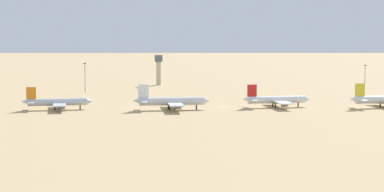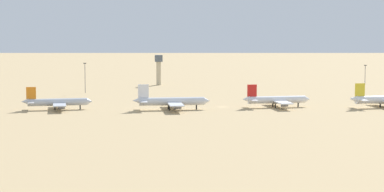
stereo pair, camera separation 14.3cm
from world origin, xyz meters
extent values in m
plane|color=tan|center=(0.00, 0.00, 0.00)|extent=(4000.00, 4000.00, 0.00)
pyramid|color=gray|center=(30.45, 922.17, 58.27)|extent=(408.83, 394.05, 116.54)
cylinder|color=silver|center=(-82.26, -4.67, 3.78)|extent=(29.05, 6.51, 3.60)
cone|color=silver|center=(-66.66, -3.08, 3.78)|extent=(3.04, 3.68, 3.42)
cone|color=silver|center=(-97.85, -6.26, 4.32)|extent=(3.90, 3.41, 3.06)
cube|color=orange|center=(-94.81, -5.95, 8.51)|extent=(4.71, 0.92, 5.86)
cube|color=silver|center=(-95.17, -2.37, 4.14)|extent=(3.49, 6.39, 0.32)
cube|color=silver|center=(-94.44, -9.54, 4.14)|extent=(3.49, 6.39, 0.32)
cube|color=silver|center=(-81.36, -4.58, 3.24)|extent=(9.02, 29.31, 0.50)
cylinder|color=slate|center=(-81.15, 2.23, 1.98)|extent=(3.43, 2.30, 1.98)
cylinder|color=slate|center=(-79.78, -11.21, 1.98)|extent=(3.43, 2.30, 1.98)
cylinder|color=black|center=(-71.36, -3.56, 0.99)|extent=(0.63, 0.63, 1.98)
cylinder|color=black|center=(-83.82, -2.66, 0.99)|extent=(0.63, 0.63, 1.98)
cylinder|color=black|center=(-83.38, -6.96, 0.99)|extent=(0.63, 0.63, 1.98)
cylinder|color=silver|center=(-26.21, -9.90, 4.20)|extent=(32.15, 5.35, 4.00)
cone|color=silver|center=(-8.82, -9.17, 4.20)|extent=(3.16, 3.92, 3.80)
cone|color=silver|center=(-43.60, -10.64, 4.80)|extent=(4.14, 3.57, 3.40)
cube|color=white|center=(-40.20, -10.50, 9.45)|extent=(5.22, 0.72, 6.50)
cube|color=silver|center=(-40.37, -6.50, 4.60)|extent=(3.49, 6.93, 0.36)
cube|color=silver|center=(-40.03, -14.50, 4.60)|extent=(3.49, 6.93, 0.36)
cube|color=silver|center=(-25.21, -9.86, 3.60)|extent=(8.15, 32.27, 0.56)
cylinder|color=slate|center=(-24.53, -2.32, 2.20)|extent=(3.69, 2.35, 2.20)
cylinder|color=slate|center=(-23.89, -17.32, 2.20)|extent=(3.69, 2.35, 2.20)
cylinder|color=black|center=(-14.06, -9.39, 1.10)|extent=(0.70, 0.70, 2.20)
cylinder|color=black|center=(-27.81, -7.57, 1.10)|extent=(0.70, 0.70, 2.20)
cylinder|color=black|center=(-27.61, -12.37, 1.10)|extent=(0.70, 0.70, 2.20)
cylinder|color=white|center=(27.26, -4.12, 3.90)|extent=(29.93, 6.49, 3.71)
cone|color=white|center=(43.34, -2.60, 3.90)|extent=(3.11, 3.77, 3.53)
cone|color=white|center=(11.17, -5.64, 4.46)|extent=(3.99, 3.49, 3.16)
cube|color=red|center=(14.32, -5.34, 8.77)|extent=(4.85, 0.92, 6.04)
cube|color=white|center=(13.97, -1.65, 4.27)|extent=(3.55, 6.57, 0.33)
cube|color=white|center=(14.67, -9.04, 4.27)|extent=(3.55, 6.57, 0.33)
cube|color=white|center=(28.18, -4.03, 3.34)|extent=(9.08, 30.18, 0.52)
cylinder|color=slate|center=(28.45, 2.99, 2.04)|extent=(3.52, 2.35, 2.04)
cylinder|color=slate|center=(29.76, -10.88, 2.04)|extent=(3.52, 2.35, 2.04)
cylinder|color=black|center=(38.50, -3.06, 1.02)|extent=(0.65, 0.65, 2.04)
cylinder|color=black|center=(25.66, -2.03, 1.02)|extent=(0.65, 0.65, 2.04)
cylinder|color=black|center=(26.08, -6.47, 1.02)|extent=(0.65, 0.65, 2.04)
cone|color=white|center=(64.33, -12.11, 4.75)|extent=(4.33, 3.81, 3.37)
cube|color=yellow|center=(67.68, -11.71, 9.36)|extent=(5.17, 1.10, 6.44)
cube|color=white|center=(67.21, -7.78, 4.56)|extent=(3.94, 7.06, 0.36)
cube|color=white|center=(68.14, -15.64, 4.56)|extent=(3.94, 7.06, 0.36)
cylinder|color=slate|center=(82.53, -2.46, 2.18)|extent=(3.80, 2.59, 2.18)
cylinder|color=black|center=(79.69, -7.89, 1.09)|extent=(0.69, 0.69, 2.18)
cylinder|color=#C6B793|center=(-27.19, 130.78, 7.99)|extent=(3.20, 3.20, 15.97)
cube|color=#4C5660|center=(-27.19, 130.78, 18.23)|extent=(5.20, 5.20, 4.51)
cylinder|color=#59595E|center=(112.43, 115.51, 6.73)|extent=(0.36, 0.36, 13.47)
cube|color=#333333|center=(112.43, 115.51, 13.72)|extent=(1.80, 0.50, 0.50)
cylinder|color=#59595E|center=(-73.93, 79.51, 8.89)|extent=(0.36, 0.36, 17.78)
cube|color=#333333|center=(-73.93, 79.51, 18.03)|extent=(1.80, 0.50, 0.50)
camera|label=1|loc=(-46.47, -362.23, 43.18)|focal=67.70mm
camera|label=2|loc=(-46.33, -362.24, 43.18)|focal=67.70mm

